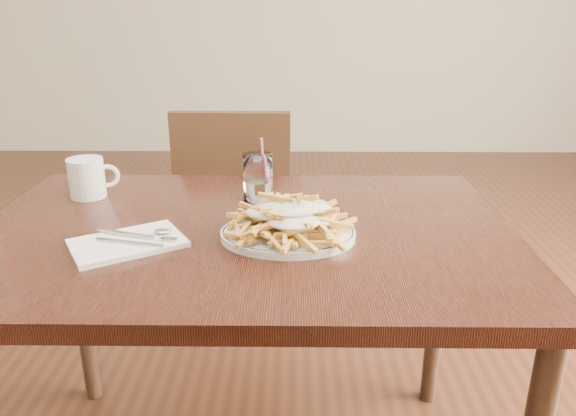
{
  "coord_description": "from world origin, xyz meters",
  "views": [
    {
      "loc": [
        0.11,
        -1.16,
        1.24
      ],
      "look_at": [
        0.1,
        -0.06,
        0.82
      ],
      "focal_mm": 35.0,
      "sensor_mm": 36.0,
      "label": 1
    }
  ],
  "objects_px": {
    "table": "(246,259)",
    "coffee_mug": "(88,178)",
    "fries_plate": "(288,234)",
    "water_glass": "(258,181)",
    "loaded_fries": "(288,213)",
    "chair_far": "(236,208)"
  },
  "relations": [
    {
      "from": "table",
      "to": "fries_plate",
      "type": "bearing_deg",
      "value": -30.72
    },
    {
      "from": "loaded_fries",
      "to": "water_glass",
      "type": "xyz_separation_m",
      "value": [
        -0.08,
        0.24,
        -0.01
      ]
    },
    {
      "from": "table",
      "to": "coffee_mug",
      "type": "bearing_deg",
      "value": 153.73
    },
    {
      "from": "table",
      "to": "fries_plate",
      "type": "xyz_separation_m",
      "value": [
        0.1,
        -0.06,
        0.09
      ]
    },
    {
      "from": "chair_far",
      "to": "fries_plate",
      "type": "xyz_separation_m",
      "value": [
        0.2,
        -0.85,
        0.26
      ]
    },
    {
      "from": "fries_plate",
      "to": "water_glass",
      "type": "height_order",
      "value": "water_glass"
    },
    {
      "from": "table",
      "to": "chair_far",
      "type": "height_order",
      "value": "chair_far"
    },
    {
      "from": "chair_far",
      "to": "water_glass",
      "type": "distance_m",
      "value": 0.69
    },
    {
      "from": "fries_plate",
      "to": "coffee_mug",
      "type": "relative_size",
      "value": 2.8
    },
    {
      "from": "table",
      "to": "coffee_mug",
      "type": "relative_size",
      "value": 9.49
    },
    {
      "from": "loaded_fries",
      "to": "water_glass",
      "type": "relative_size",
      "value": 1.77
    },
    {
      "from": "water_glass",
      "to": "coffee_mug",
      "type": "relative_size",
      "value": 1.3
    },
    {
      "from": "coffee_mug",
      "to": "table",
      "type": "bearing_deg",
      "value": -26.27
    },
    {
      "from": "chair_far",
      "to": "loaded_fries",
      "type": "bearing_deg",
      "value": -76.5
    },
    {
      "from": "table",
      "to": "chair_far",
      "type": "distance_m",
      "value": 0.82
    },
    {
      "from": "chair_far",
      "to": "water_glass",
      "type": "xyz_separation_m",
      "value": [
        0.12,
        -0.6,
        0.3
      ]
    },
    {
      "from": "chair_far",
      "to": "fries_plate",
      "type": "distance_m",
      "value": 0.91
    },
    {
      "from": "table",
      "to": "chair_far",
      "type": "bearing_deg",
      "value": 97.73
    },
    {
      "from": "loaded_fries",
      "to": "chair_far",
      "type": "bearing_deg",
      "value": 103.5
    },
    {
      "from": "water_glass",
      "to": "chair_far",
      "type": "bearing_deg",
      "value": 101.64
    },
    {
      "from": "water_glass",
      "to": "fries_plate",
      "type": "bearing_deg",
      "value": -72.02
    },
    {
      "from": "fries_plate",
      "to": "water_glass",
      "type": "xyz_separation_m",
      "value": [
        -0.08,
        0.24,
        0.04
      ]
    }
  ]
}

